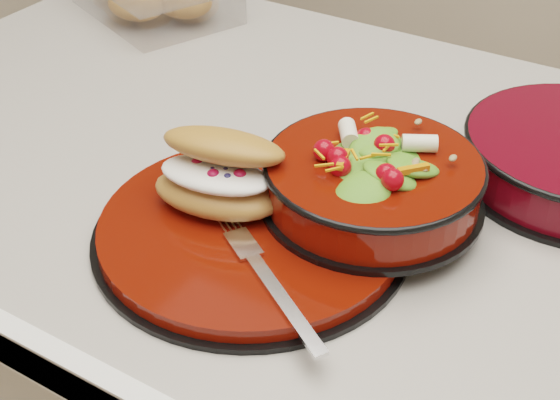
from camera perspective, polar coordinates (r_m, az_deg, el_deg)
The scene contains 4 objects.
dinner_plate at distance 0.75m, azimuth -2.09°, elevation -2.19°, with size 0.31×0.31×0.02m.
salad_bowl at distance 0.75m, azimuth 6.85°, elevation 1.87°, with size 0.22×0.22×0.09m.
croissant at distance 0.74m, azimuth -4.47°, elevation 1.93°, with size 0.14×0.11×0.08m.
fork at distance 0.67m, azimuth -0.68°, elevation -6.10°, with size 0.16×0.11×0.00m.
Camera 1 is at (0.33, -0.64, 1.37)m, focal length 50.00 mm.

